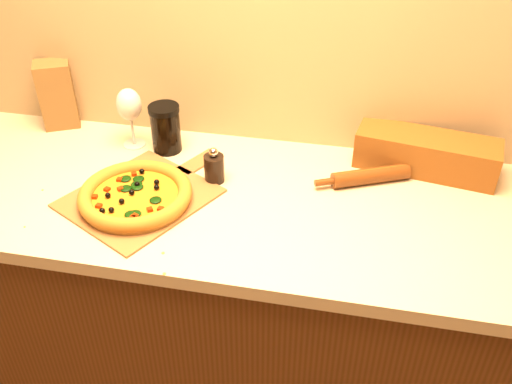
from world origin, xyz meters
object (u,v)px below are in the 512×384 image
at_px(pepper_grinder, 214,167).
at_px(rolling_pin, 371,176).
at_px(dark_jar, 166,128).
at_px(wine_glass, 129,106).
at_px(pizza, 136,195).
at_px(pizza_peel, 143,195).

xyz_separation_m(pepper_grinder, rolling_pin, (0.44, 0.08, -0.02)).
bearing_deg(dark_jar, wine_glass, 176.86).
xyz_separation_m(pizza, dark_jar, (-0.01, 0.29, 0.05)).
height_order(pizza_peel, rolling_pin, rolling_pin).
bearing_deg(pizza_peel, dark_jar, 121.16).
relative_size(rolling_pin, dark_jar, 2.07).
bearing_deg(pizza_peel, pepper_grinder, 61.72).
distance_m(pizza_peel, wine_glass, 0.32).
xyz_separation_m(pizza_peel, pizza, (-0.01, -0.03, 0.02)).
relative_size(pizza_peel, rolling_pin, 1.68).
height_order(pizza_peel, pizza, pizza).
xyz_separation_m(pizza_peel, dark_jar, (-0.01, 0.25, 0.07)).
bearing_deg(pizza_peel, rolling_pin, 45.69).
xyz_separation_m(pizza, rolling_pin, (0.63, 0.23, -0.00)).
distance_m(rolling_pin, wine_glass, 0.76).
xyz_separation_m(pepper_grinder, wine_glass, (-0.30, 0.14, 0.09)).
distance_m(pizza_peel, pizza, 0.04).
relative_size(pepper_grinder, dark_jar, 0.72).
xyz_separation_m(pizza, pepper_grinder, (0.18, 0.15, 0.02)).
bearing_deg(rolling_pin, pizza_peel, -162.55).
bearing_deg(pizza, pizza_peel, 78.08).
bearing_deg(wine_glass, pepper_grinder, -25.31).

